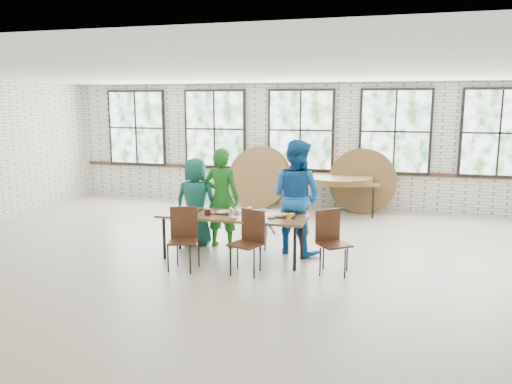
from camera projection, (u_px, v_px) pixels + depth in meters
room at (301, 132)px, 12.04m from camera, size 12.00×12.00×12.00m
dining_table at (233, 218)px, 8.05m from camera, size 2.41×0.83×0.74m
chair_near_left at (184, 233)px, 7.64m from camera, size 0.52×0.52×0.95m
chair_near_right at (249, 236)px, 7.45m from camera, size 0.53×0.53×0.95m
chair_spare at (331, 236)px, 7.46m from camera, size 0.58×0.58×0.95m
adult_teal at (196, 202)px, 8.88m from camera, size 0.79×0.53×1.57m
adult_green at (222, 198)px, 8.74m from camera, size 0.66×0.45×1.76m
toddler at (263, 229)px, 8.63m from camera, size 0.55×0.45×0.74m
adult_blue at (296, 197)px, 8.38m from camera, size 1.15×1.05×1.93m
storage_table at (339, 184)px, 11.40m from camera, size 1.82×0.80×0.74m
tabletop_clutter at (238, 214)px, 7.97m from camera, size 2.07×0.60×0.11m
round_tops_stacked at (339, 179)px, 11.38m from camera, size 1.50×1.50×0.13m
round_tops_leaning at (310, 179)px, 11.84m from camera, size 4.02×0.45×1.49m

